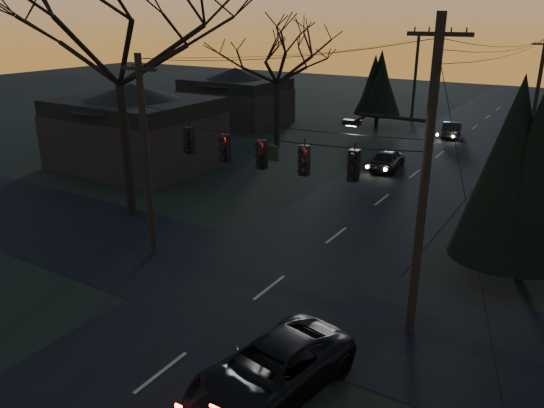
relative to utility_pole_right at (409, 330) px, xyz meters
The scene contains 16 objects.
main_road 11.41m from the utility_pole_right, 118.81° to the left, with size 8.00×120.00×0.02m, color black.
cross_road 5.50m from the utility_pole_right, behind, with size 60.00×7.00×0.02m, color black.
utility_pole_right is the anchor object (origin of this frame).
utility_pole_left 11.50m from the utility_pole_right, behind, with size 1.80×0.30×8.50m, color black, non-canonical shape.
utility_pole_far_r 28.00m from the utility_pole_right, 90.00° to the left, with size 1.80×0.30×8.50m, color black, non-canonical shape.
utility_pole_far_l 37.79m from the utility_pole_right, 107.72° to the left, with size 0.30×0.30×8.00m, color black, non-canonical shape.
span_signal_assembly 7.81m from the utility_pole_right, behind, with size 11.50×0.44×1.53m.
bare_tree_left 18.72m from the utility_pole_right, 169.23° to the left, with size 10.26×10.26×13.35m.
evergreen_right 7.49m from the utility_pole_right, 65.87° to the left, with size 4.35×4.35×7.14m.
bare_tree_dist 26.87m from the utility_pole_right, 131.07° to the left, with size 7.07×7.07×9.95m.
evergreen_dist 34.43m from the utility_pole_right, 113.09° to the left, with size 3.83×3.83×6.33m.
house_left_near 24.78m from the utility_pole_right, 156.04° to the left, with size 10.00×8.00×5.60m.
house_left_far 36.51m from the utility_pole_right, 134.44° to the left, with size 9.00×7.00×5.20m.
suv_near 5.56m from the utility_pole_right, 114.66° to the right, with size 2.42×5.24×1.46m, color black.
sedan_oncoming_a 19.69m from the utility_pole_right, 112.34° to the left, with size 1.68×4.17×1.42m, color black.
sedan_oncoming_b 31.17m from the utility_pole_right, 101.66° to the left, with size 1.40×4.01×1.32m, color black.
Camera 1 is at (9.58, -5.30, 9.92)m, focal length 35.00 mm.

